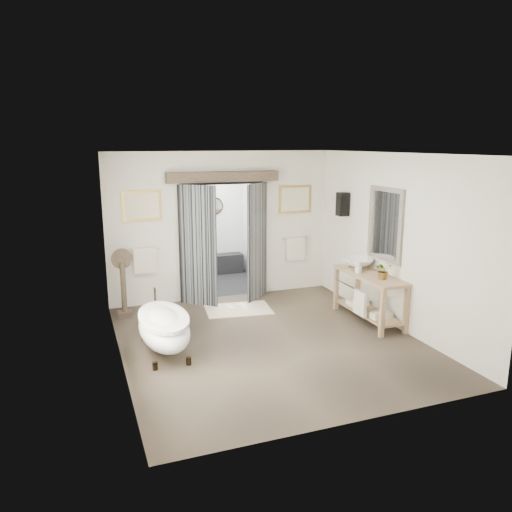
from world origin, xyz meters
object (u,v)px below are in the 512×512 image
clawfoot_tub (164,328)px  rug (238,309)px  vanity (368,293)px  basin (358,264)px

clawfoot_tub → rug: size_ratio=1.33×
clawfoot_tub → rug: (1.63, 1.44, -0.37)m
clawfoot_tub → vanity: vanity is taller
clawfoot_tub → rug: 2.21m
vanity → basin: basin is taller
clawfoot_tub → vanity: 3.57m
clawfoot_tub → basin: 3.67m
vanity → rug: bearing=145.0°
clawfoot_tub → vanity: size_ratio=1.00×
clawfoot_tub → basin: (3.59, 0.49, 0.56)m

